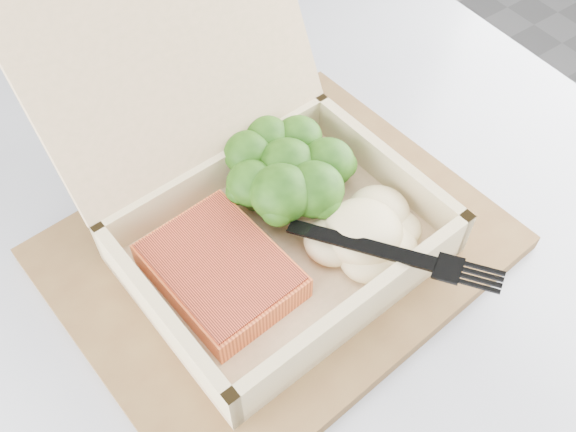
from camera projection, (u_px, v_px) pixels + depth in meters
cafe_table at (264, 413)px, 0.68m from camera, size 0.90×0.90×0.76m
serving_tray at (277, 248)px, 0.56m from camera, size 0.38×0.31×0.02m
takeout_container at (247, 181)px, 0.52m from camera, size 0.26×0.29×0.21m
salmon_fillet at (221, 271)px, 0.51m from camera, size 0.10×0.13×0.02m
broccoli_pile at (287, 171)px, 0.56m from camera, size 0.12×0.12×0.04m
mashed_potatoes at (363, 232)px, 0.52m from camera, size 0.11×0.09×0.04m
plastic_fork at (333, 235)px, 0.50m from camera, size 0.10×0.16×0.02m
receipt at (180, 137)px, 0.65m from camera, size 0.09×0.14×0.00m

